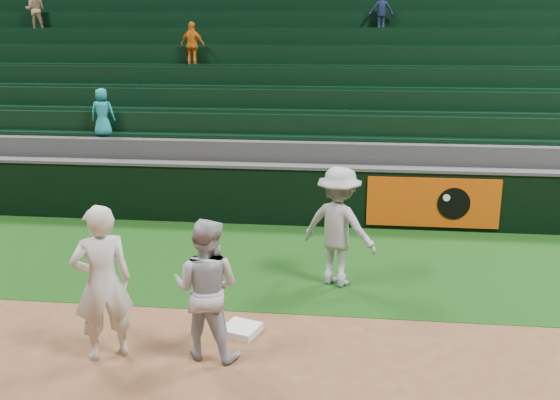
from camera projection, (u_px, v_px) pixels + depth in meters
The scene contains 8 objects.
ground at pixel (240, 343), 8.06m from camera, with size 70.00×70.00×0.00m, color brown.
foul_grass at pixel (270, 260), 10.94m from camera, with size 36.00×4.20×0.01m, color #0F350D.
first_base at pixel (241, 329), 8.31m from camera, with size 0.44×0.44×0.10m, color white.
first_baseman at pixel (102, 283), 7.48m from camera, with size 0.71×0.47×1.95m, color silver.
baserunner at pixel (206, 289), 7.54m from camera, with size 0.86×0.67×1.77m, color #ABADB6.
base_coach at pixel (339, 227), 9.69m from camera, with size 1.22×0.70×1.89m, color #9FA2AD.
field_wall at pixel (285, 194), 12.88m from camera, with size 36.00×0.45×1.25m.
stadium_seating at pixel (300, 118), 16.21m from camera, with size 36.00×5.95×5.01m.
Camera 1 is at (1.36, -7.18, 3.90)m, focal length 40.00 mm.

